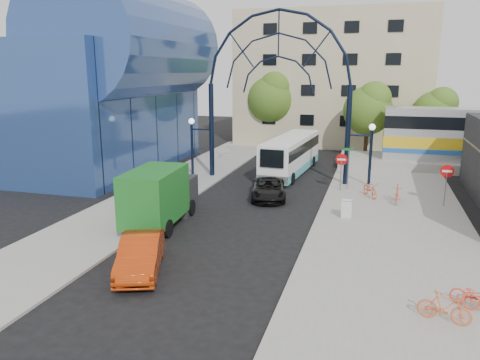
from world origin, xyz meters
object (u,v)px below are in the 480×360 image
(stop_sign, at_px, (341,163))
(bike_far_c, at_px, (476,296))
(gateway_arch, at_px, (278,61))
(city_bus, at_px, (291,154))
(green_truck, at_px, (161,196))
(bike_near_b, at_px, (397,194))
(tree_north_b, at_px, (272,96))
(street_name_sign, at_px, (348,160))
(bike_far_b, at_px, (445,307))
(black_suv, at_px, (268,189))
(tree_north_a, at_px, (369,108))
(tree_north_c, at_px, (437,111))
(red_sedan, at_px, (140,254))
(bike_near_a, at_px, (370,189))
(do_not_enter_sign, at_px, (447,175))
(sandwich_board, at_px, (347,207))

(stop_sign, distance_m, bike_far_c, 15.99)
(gateway_arch, distance_m, city_bus, 7.75)
(city_bus, bearing_deg, green_truck, -101.95)
(gateway_arch, height_order, bike_near_b, gateway_arch)
(tree_north_b, xyz_separation_m, bike_far_c, (14.34, -32.81, -4.71))
(green_truck, bearing_deg, street_name_sign, 43.95)
(gateway_arch, bearing_deg, bike_far_b, -62.80)
(tree_north_b, height_order, bike_far_c, tree_north_b)
(tree_north_b, relative_size, black_suv, 1.77)
(tree_north_a, height_order, tree_north_b, tree_north_b)
(tree_north_b, xyz_separation_m, city_bus, (4.39, -12.78, -3.78))
(black_suv, xyz_separation_m, bike_near_b, (7.79, 0.87, 0.03))
(street_name_sign, distance_m, tree_north_c, 16.95)
(city_bus, relative_size, red_sedan, 2.36)
(street_name_sign, height_order, green_truck, green_truck)
(tree_north_b, distance_m, bike_near_a, 22.31)
(tree_north_c, bearing_deg, bike_near_b, -101.92)
(gateway_arch, distance_m, green_truck, 13.90)
(red_sedan, bearing_deg, stop_sign, 45.69)
(do_not_enter_sign, xyz_separation_m, bike_near_b, (-2.67, -0.02, -1.32))
(gateway_arch, height_order, black_suv, gateway_arch)
(red_sedan, xyz_separation_m, bike_near_a, (8.69, 14.04, -0.11))
(bike_far_b, bearing_deg, tree_north_a, 20.66)
(tree_north_a, relative_size, tree_north_c, 1.08)
(gateway_arch, xyz_separation_m, do_not_enter_sign, (11.00, -4.00, -6.58))
(city_bus, distance_m, bike_far_b, 23.06)
(bike_near_b, relative_size, bike_far_b, 1.08)
(sandwich_board, height_order, bike_far_c, sandwich_board)
(green_truck, distance_m, bike_far_c, 15.30)
(tree_north_a, bearing_deg, tree_north_c, 18.44)
(stop_sign, distance_m, sandwich_board, 6.20)
(green_truck, bearing_deg, bike_far_c, -25.19)
(green_truck, bearing_deg, tree_north_b, 86.11)
(tree_north_c, distance_m, city_bus, 16.09)
(stop_sign, relative_size, street_name_sign, 0.89)
(bike_far_c, bearing_deg, stop_sign, 40.84)
(stop_sign, relative_size, tree_north_a, 0.36)
(sandwich_board, height_order, tree_north_c, tree_north_c)
(bike_far_b, height_order, bike_far_c, bike_far_b)
(do_not_enter_sign, distance_m, tree_north_b, 25.09)
(sandwich_board, distance_m, green_truck, 9.99)
(bike_far_b, bearing_deg, stop_sign, 30.24)
(tree_north_c, relative_size, bike_far_c, 3.95)
(bike_far_c, bearing_deg, red_sedan, 111.32)
(tree_north_c, relative_size, red_sedan, 1.46)
(green_truck, height_order, red_sedan, green_truck)
(sandwich_board, bearing_deg, do_not_enter_sign, 36.68)
(street_name_sign, height_order, bike_near_b, street_name_sign)
(city_bus, bearing_deg, bike_near_a, -40.62)
(do_not_enter_sign, height_order, bike_near_b, do_not_enter_sign)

